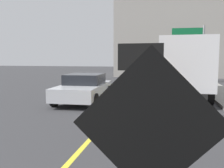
# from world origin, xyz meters

# --- Properties ---
(lane_center_stripe) EXTENTS (0.14, 36.00, 0.01)m
(lane_center_stripe) POSITION_xyz_m (0.00, 6.00, 0.00)
(lane_center_stripe) COLOR yellow
(lane_center_stripe) RESTS_ON ground
(roadwork_sign) EXTENTS (1.63, 0.13, 2.33)m
(roadwork_sign) POSITION_xyz_m (1.78, 2.92, 1.47)
(roadwork_sign) COLOR #593819
(roadwork_sign) RESTS_ON ground
(arrow_board_trailer) EXTENTS (1.60, 1.86, 2.70)m
(arrow_board_trailer) POSITION_xyz_m (1.10, 9.03, 0.48)
(arrow_board_trailer) COLOR orange
(arrow_board_trailer) RESTS_ON ground
(box_truck) EXTENTS (2.74, 7.47, 3.15)m
(box_truck) POSITION_xyz_m (2.99, 14.55, 1.74)
(box_truck) COLOR black
(box_truck) RESTS_ON ground
(pickup_car) EXTENTS (2.21, 4.51, 1.38)m
(pickup_car) POSITION_xyz_m (-1.99, 12.09, 0.70)
(pickup_car) COLOR silver
(pickup_car) RESTS_ON ground
(highway_guide_sign) EXTENTS (2.79, 0.18, 5.00)m
(highway_guide_sign) POSITION_xyz_m (4.49, 23.14, 3.42)
(highway_guide_sign) COLOR gray
(highway_guide_sign) RESTS_ON ground
(far_building_block) EXTENTS (14.64, 7.78, 10.69)m
(far_building_block) POSITION_xyz_m (3.65, 31.71, 5.34)
(far_building_block) COLOR gray
(far_building_block) RESTS_ON ground
(traffic_cone_near_sign) EXTENTS (0.36, 0.36, 0.59)m
(traffic_cone_near_sign) POSITION_xyz_m (1.33, 4.55, 0.29)
(traffic_cone_near_sign) COLOR black
(traffic_cone_near_sign) RESTS_ON ground
(traffic_cone_mid_lane) EXTENTS (0.36, 0.36, 0.60)m
(traffic_cone_mid_lane) POSITION_xyz_m (1.25, 6.79, 0.29)
(traffic_cone_mid_lane) COLOR black
(traffic_cone_mid_lane) RESTS_ON ground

